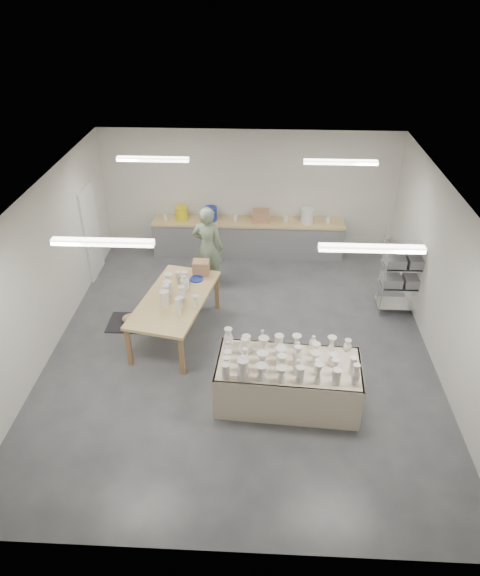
# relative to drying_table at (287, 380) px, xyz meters

# --- Properties ---
(room) EXTENTS (8.00, 8.02, 3.00)m
(room) POSITION_rel_drying_table_xyz_m (-0.91, 1.46, 1.60)
(room) COLOR #424449
(room) RESTS_ON ground
(back_counter) EXTENTS (4.60, 0.60, 1.24)m
(back_counter) POSITION_rel_drying_table_xyz_m (-0.81, 5.06, 0.03)
(back_counter) COLOR tan
(back_counter) RESTS_ON ground
(wire_shelf) EXTENTS (0.88, 0.48, 1.80)m
(wire_shelf) POSITION_rel_drying_table_xyz_m (2.40, 2.78, 0.47)
(wire_shelf) COLOR silver
(wire_shelf) RESTS_ON ground
(drying_table) EXTENTS (2.34, 1.22, 1.17)m
(drying_table) POSITION_rel_drying_table_xyz_m (0.00, 0.00, 0.00)
(drying_table) COLOR olive
(drying_table) RESTS_ON ground
(work_table) EXTENTS (1.56, 2.44, 1.17)m
(work_table) POSITION_rel_drying_table_xyz_m (-2.01, 1.84, 0.40)
(work_table) COLOR tan
(work_table) RESTS_ON ground
(rug) EXTENTS (1.00, 0.70, 0.02)m
(rug) POSITION_rel_drying_table_xyz_m (-3.00, 2.03, -0.44)
(rug) COLOR black
(rug) RESTS_ON ground
(cat) EXTENTS (0.48, 0.37, 0.19)m
(cat) POSITION_rel_drying_table_xyz_m (-2.98, 2.02, -0.34)
(cat) COLOR white
(cat) RESTS_ON rug
(potter) EXTENTS (0.76, 0.58, 1.88)m
(potter) POSITION_rel_drying_table_xyz_m (-1.62, 3.59, 0.49)
(potter) COLOR gray
(potter) RESTS_ON ground
(red_stool) EXTENTS (0.43, 0.43, 0.33)m
(red_stool) POSITION_rel_drying_table_xyz_m (-1.62, 3.86, -0.16)
(red_stool) COLOR red
(red_stool) RESTS_ON ground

